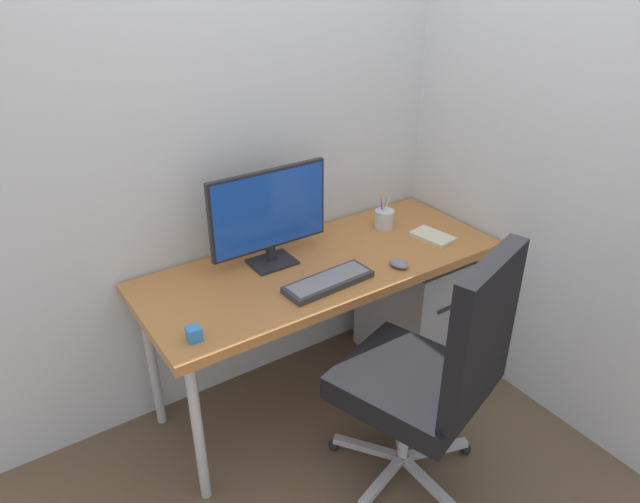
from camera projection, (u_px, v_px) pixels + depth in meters
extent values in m
plane|color=brown|center=(322.00, 390.00, 2.97)|extent=(8.00, 8.00, 0.00)
cube|color=silver|center=(277.00, 100.00, 2.56)|extent=(3.06, 0.04, 2.80)
cube|color=silver|center=(509.00, 99.00, 2.57)|extent=(0.04, 2.07, 2.80)
cube|color=#B27038|center=(322.00, 266.00, 2.62)|extent=(1.65, 0.66, 0.04)
cylinder|color=#B2B5BA|center=(198.00, 432.00, 2.24)|extent=(0.04, 0.04, 0.71)
cylinder|color=#B2B5BA|center=(471.00, 309.00, 2.98)|extent=(0.04, 0.04, 0.71)
cylinder|color=#B2B5BA|center=(152.00, 362.00, 2.61)|extent=(0.04, 0.04, 0.71)
cylinder|color=#B2B5BA|center=(406.00, 268.00, 3.35)|extent=(0.04, 0.04, 0.71)
cube|color=#B2B5BA|center=(383.00, 480.00, 2.39)|extent=(0.30, 0.13, 0.03)
cube|color=#B2B5BA|center=(427.00, 482.00, 2.39)|extent=(0.04, 0.31, 0.03)
sphere|color=black|center=(465.00, 449.00, 2.59)|extent=(0.05, 0.05, 0.05)
cube|color=#B2B5BA|center=(435.00, 450.00, 2.54)|extent=(0.30, 0.13, 0.03)
sphere|color=black|center=(396.00, 413.00, 2.79)|extent=(0.05, 0.05, 0.05)
cube|color=#B2B5BA|center=(399.00, 431.00, 2.64)|extent=(0.21, 0.27, 0.03)
sphere|color=black|center=(334.00, 445.00, 2.61)|extent=(0.05, 0.05, 0.05)
cube|color=#B2B5BA|center=(367.00, 448.00, 2.55)|extent=(0.21, 0.27, 0.03)
cylinder|color=#B2B5BA|center=(405.00, 425.00, 2.41)|extent=(0.04, 0.04, 0.34)
cube|color=black|center=(409.00, 383.00, 2.31)|extent=(0.62, 0.64, 0.10)
cube|color=black|center=(482.00, 336.00, 2.00)|extent=(0.43, 0.20, 0.60)
cube|color=#9EA0A5|center=(415.00, 303.00, 3.09)|extent=(0.41, 0.51, 0.64)
cube|color=#262628|center=(453.00, 306.00, 2.84)|extent=(0.20, 0.01, 0.02)
cube|color=black|center=(272.00, 262.00, 2.60)|extent=(0.20, 0.16, 0.01)
cube|color=black|center=(271.00, 252.00, 2.58)|extent=(0.04, 0.02, 0.08)
cube|color=black|center=(269.00, 210.00, 2.49)|extent=(0.55, 0.02, 0.36)
cube|color=#1947B2|center=(270.00, 211.00, 2.48)|extent=(0.53, 0.01, 0.33)
cube|color=#333338|center=(328.00, 282.00, 2.43)|extent=(0.40, 0.16, 0.03)
cube|color=slate|center=(328.00, 279.00, 2.43)|extent=(0.37, 0.13, 0.00)
ellipsoid|color=slate|center=(399.00, 263.00, 2.57)|extent=(0.08, 0.11, 0.03)
cylinder|color=silver|center=(384.00, 219.00, 2.90)|extent=(0.10, 0.10, 0.09)
cylinder|color=silver|center=(384.00, 208.00, 2.87)|extent=(0.03, 0.01, 0.12)
cylinder|color=silver|center=(386.00, 208.00, 2.87)|extent=(0.03, 0.01, 0.12)
torus|color=#333338|center=(384.00, 217.00, 2.89)|extent=(0.04, 0.04, 0.01)
cylinder|color=orange|center=(382.00, 208.00, 2.88)|extent=(0.01, 0.02, 0.15)
cylinder|color=purple|center=(382.00, 210.00, 2.89)|extent=(0.02, 0.02, 0.12)
cube|color=beige|center=(432.00, 236.00, 2.81)|extent=(0.15, 0.22, 0.02)
cube|color=#337FD8|center=(194.00, 334.00, 2.09)|extent=(0.05, 0.05, 0.05)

